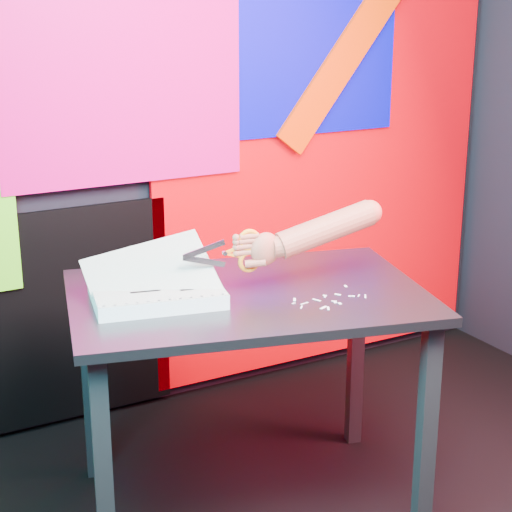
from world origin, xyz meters
TOP-DOWN VIEW (x-y plane):
  - room at (0.00, 0.00)m, footprint 3.01×3.01m
  - backdrop at (0.06, 1.46)m, footprint 2.88×0.05m
  - work_table at (-0.17, 0.64)m, footprint 1.24×0.98m
  - printout_stack at (-0.45, 0.70)m, footprint 0.43×0.35m
  - scissors at (-0.18, 0.64)m, footprint 0.25×0.05m
  - hand_forearm at (0.06, 0.60)m, footprint 0.48×0.14m
  - paper_clippings at (0.01, 0.46)m, footprint 0.24×0.16m

SIDE VIEW (x-z plane):
  - work_table at x=-0.17m, z-range 0.27..1.02m
  - paper_clippings at x=0.01m, z-range 0.75..0.75m
  - printout_stack at x=-0.45m, z-range 0.67..0.88m
  - scissors at x=-0.18m, z-range 0.81..0.95m
  - hand_forearm at x=0.06m, z-range 0.83..1.01m
  - backdrop at x=0.06m, z-range -0.08..2.00m
  - room at x=0.00m, z-range 0.00..2.71m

